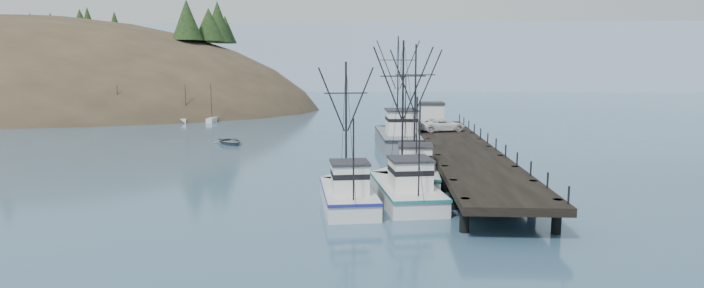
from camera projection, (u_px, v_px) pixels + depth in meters
name	position (u px, v px, depth m)	size (l,w,h in m)	color
ground	(280.00, 211.00, 36.12)	(400.00, 400.00, 0.00)	#31526E
pier	(460.00, 149.00, 50.96)	(6.00, 44.00, 2.00)	black
headland	(2.00, 129.00, 118.27)	(134.80, 78.00, 51.00)	#382D1E
distant_ridge	(390.00, 89.00, 203.55)	(360.00, 40.00, 26.00)	#9EB2C6
distant_ridge_far	(265.00, 87.00, 220.92)	(180.00, 25.00, 18.00)	silver
moored_sailboats	(153.00, 118.00, 94.07)	(24.10, 19.66, 6.35)	silver
trawler_near	(405.00, 189.00, 38.89)	(5.35, 11.53, 11.57)	silver
trawler_mid	(348.00, 194.00, 37.40)	(4.70, 10.07, 10.09)	silver
trawler_far	(414.00, 172.00, 44.99)	(3.96, 11.24, 11.52)	silver
work_vessel	(399.00, 137.00, 62.99)	(5.77, 15.64, 13.04)	slate
pier_shed	(432.00, 113.00, 68.54)	(3.00, 3.20, 2.80)	silver
pickup_truck	(442.00, 125.00, 61.86)	(2.44, 5.29, 1.47)	white
motorboat	(230.00, 144.00, 65.84)	(3.38, 4.73, 0.98)	slate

